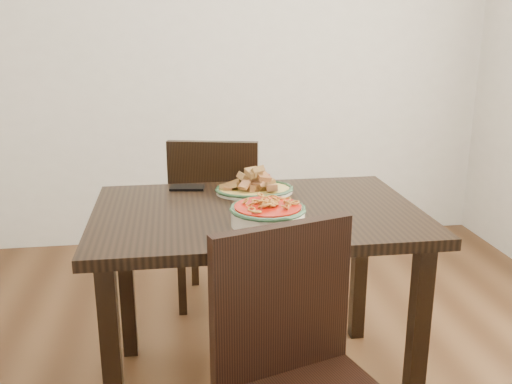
{
  "coord_description": "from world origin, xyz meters",
  "views": [
    {
      "loc": [
        -0.31,
        -1.91,
        1.4
      ],
      "look_at": [
        -0.02,
        0.08,
        0.81
      ],
      "focal_mm": 40.0,
      "sensor_mm": 36.0,
      "label": 1
    }
  ],
  "objects": [
    {
      "name": "smartphone",
      "position": [
        -0.26,
        0.37,
        0.76
      ],
      "size": [
        0.15,
        0.09,
        0.01
      ],
      "primitive_type": "cube",
      "rotation": [
        0.0,
        0.0,
        -0.14
      ],
      "color": "black",
      "rests_on": "dining_table"
    },
    {
      "name": "noodle_bowl",
      "position": [
        -0.0,
        -0.11,
        0.79
      ],
      "size": [
        0.26,
        0.26,
        0.08
      ],
      "color": "beige",
      "rests_on": "dining_table"
    },
    {
      "name": "wall_back",
      "position": [
        0.0,
        1.75,
        1.3
      ],
      "size": [
        3.5,
        0.1,
        2.6
      ],
      "primitive_type": "cube",
      "color": "beige",
      "rests_on": "ground"
    },
    {
      "name": "chair_near",
      "position": [
        0.0,
        -0.61,
        0.5
      ],
      "size": [
        0.53,
        0.53,
        0.89
      ],
      "rotation": [
        0.0,
        0.0,
        0.31
      ],
      "color": "black",
      "rests_on": "ground"
    },
    {
      "name": "napkin",
      "position": [
        0.04,
        0.46,
        0.76
      ],
      "size": [
        0.14,
        0.12,
        0.01
      ],
      "primitive_type": "cube",
      "rotation": [
        0.0,
        0.0,
        -0.04
      ],
      "color": "maroon",
      "rests_on": "dining_table"
    },
    {
      "name": "fish_plate",
      "position": [
        0.01,
        0.27,
        0.79
      ],
      "size": [
        0.31,
        0.24,
        0.11
      ],
      "color": "beige",
      "rests_on": "dining_table"
    },
    {
      "name": "chair_far",
      "position": [
        -0.11,
        0.75,
        0.5
      ],
      "size": [
        0.5,
        0.5,
        0.89
      ],
      "rotation": [
        0.0,
        0.0,
        2.92
      ],
      "color": "black",
      "rests_on": "ground"
    },
    {
      "name": "dining_table",
      "position": [
        -0.02,
        0.06,
        0.65
      ],
      "size": [
        1.19,
        0.79,
        0.75
      ],
      "color": "black",
      "rests_on": "ground"
    }
  ]
}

